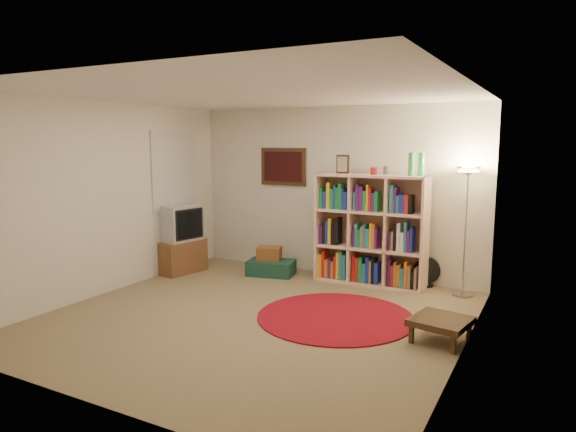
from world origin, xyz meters
name	(u,v)px	position (x,y,z in m)	size (l,w,h in m)	color
room	(253,207)	(-0.05, 0.05, 1.26)	(4.54, 4.54, 2.54)	olive
bookshelf	(369,231)	(0.67, 1.95, 0.75)	(1.54, 0.45, 1.85)	beige
floor_lamp	(468,189)	(1.94, 1.98, 1.39)	(0.38, 0.38, 1.68)	#A2A0A4
floor_fan	(427,272)	(1.43, 2.17, 0.21)	(0.37, 0.24, 0.41)	black
tv_stand	(179,240)	(-2.12, 1.22, 0.50)	(0.62, 0.79, 1.04)	brown
suitcase	(271,268)	(-0.78, 1.72, 0.11)	(0.76, 0.58, 0.22)	#163D31
wicker_basket	(269,253)	(-0.83, 1.75, 0.32)	(0.40, 0.34, 0.20)	brown
duffel_bag	(331,267)	(0.00, 2.15, 0.11)	(0.40, 0.37, 0.23)	black
paper_towel	(347,269)	(0.28, 2.11, 0.13)	(0.16, 0.16, 0.27)	silver
red_rug	(336,317)	(0.81, 0.43, 0.01)	(1.79, 1.79, 0.02)	maroon
side_table	(441,322)	(2.01, 0.26, 0.20)	(0.62, 0.62, 0.24)	#312011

